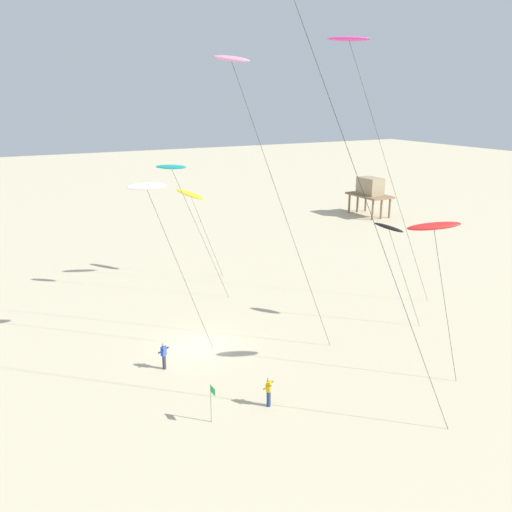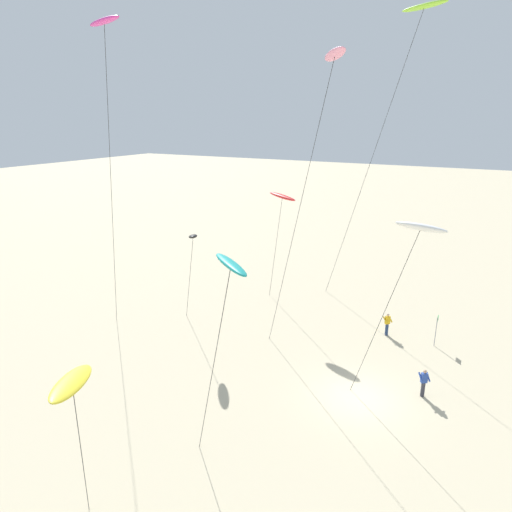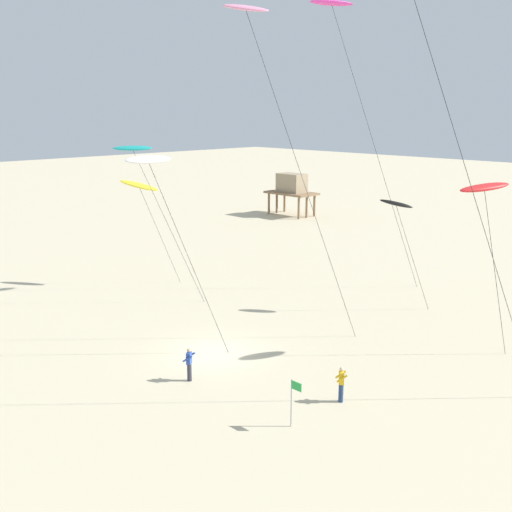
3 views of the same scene
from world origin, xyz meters
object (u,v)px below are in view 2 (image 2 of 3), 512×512
object	(u,v)px
kite_lime	(423,11)
kite_magenta	(104,25)
kite_flyer_nearest	(424,382)
kite_flyer_middle	(387,324)
marker_flag	(437,325)
kite_teal	(230,267)
kite_red	(282,197)
kite_black	(193,237)
kite_pink	(333,61)
kite_yellow	(72,383)
kite_white	(420,229)

from	to	relation	value
kite_lime	kite_magenta	world-z (taller)	kite_lime
kite_lime	kite_flyer_nearest	xyz separation A→B (m)	(-7.47, -3.34, -20.11)
kite_magenta	kite_flyer_nearest	xyz separation A→B (m)	(5.14, -16.51, -18.48)
kite_flyer_middle	marker_flag	xyz separation A→B (m)	(0.08, -3.24, 0.60)
kite_teal	kite_flyer_middle	bearing A→B (deg)	-5.11
kite_red	kite_magenta	distance (m)	17.24
kite_red	kite_lime	distance (m)	15.20
kite_black	kite_pink	bearing A→B (deg)	-103.28
kite_magenta	kite_flyer_middle	xyz separation A→B (m)	(11.65, -13.02, -18.48)
kite_yellow	marker_flag	size ratio (longest dim) A/B	3.78
kite_yellow	kite_teal	bearing A→B (deg)	-36.71
kite_yellow	kite_flyer_nearest	distance (m)	19.02
kite_lime	kite_black	world-z (taller)	kite_lime
kite_magenta	kite_flyer_nearest	distance (m)	25.31
kite_lime	kite_magenta	xyz separation A→B (m)	(-12.62, 13.17, -1.63)
kite_yellow	kite_white	bearing A→B (deg)	-31.57
kite_black	marker_flag	distance (m)	17.67
kite_pink	kite_magenta	bearing A→B (deg)	107.66
kite_white	kite_magenta	distance (m)	18.36
kite_white	kite_flyer_middle	bearing A→B (deg)	16.01
kite_white	kite_yellow	bearing A→B (deg)	148.43
kite_flyer_middle	kite_pink	bearing A→B (deg)	165.83
kite_lime	kite_pink	size ratio (longest dim) A/B	1.18
kite_teal	kite_lime	distance (m)	22.11
kite_white	kite_flyer_nearest	distance (m)	10.12
kite_yellow	marker_flag	distance (m)	24.57
kite_yellow	kite_pink	world-z (taller)	kite_pink
kite_lime	kite_white	bearing A→B (deg)	-166.05
kite_black	kite_flyer_nearest	xyz separation A→B (m)	(-0.81, -16.00, -6.12)
kite_red	kite_pink	size ratio (longest dim) A/B	0.52
kite_yellow	marker_flag	world-z (taller)	kite_yellow
kite_yellow	kite_magenta	distance (m)	18.13
kite_black	kite_magenta	distance (m)	13.73
kite_flyer_nearest	kite_black	bearing A→B (deg)	87.09
kite_teal	kite_magenta	size ratio (longest dim) A/B	0.54
kite_black	kite_red	bearing A→B (deg)	-24.91
kite_yellow	kite_teal	xyz separation A→B (m)	(4.10, -3.05, 2.93)
marker_flag	kite_yellow	bearing A→B (deg)	160.57
kite_red	kite_magenta	size ratio (longest dim) A/B	0.47
kite_teal	kite_flyer_middle	distance (m)	20.66
kite_yellow	kite_pink	xyz separation A→B (m)	(14.25, -2.63, 10.08)
kite_pink	kite_flyer_middle	size ratio (longest dim) A/B	10.84
kite_pink	kite_magenta	xyz separation A→B (m)	(-3.49, 10.96, 1.91)
kite_pink	kite_yellow	bearing A→B (deg)	169.54
kite_lime	kite_black	bearing A→B (deg)	117.74
kite_red	kite_black	size ratio (longest dim) A/B	1.26
kite_yellow	kite_flyer_nearest	bearing A→B (deg)	-27.22
kite_black	marker_flag	bearing A→B (deg)	-69.85
kite_flyer_nearest	kite_flyer_middle	world-z (taller)	same
kite_pink	kite_flyer_middle	bearing A→B (deg)	-14.17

